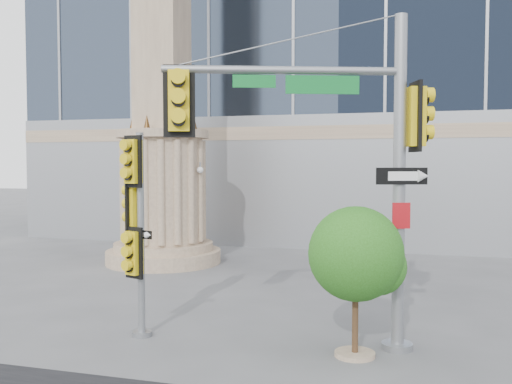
# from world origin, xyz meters

# --- Properties ---
(ground) EXTENTS (120.00, 120.00, 0.00)m
(ground) POSITION_xyz_m (0.00, 0.00, 0.00)
(ground) COLOR #545456
(ground) RESTS_ON ground
(monument) EXTENTS (4.40, 4.40, 16.60)m
(monument) POSITION_xyz_m (-6.00, 9.00, 5.52)
(monument) COLOR gray
(monument) RESTS_ON ground
(main_signal_pole) EXTENTS (5.11, 2.24, 6.87)m
(main_signal_pole) POSITION_xyz_m (1.93, 0.58, 4.26)
(main_signal_pole) COLOR slate
(main_signal_pole) RESTS_ON ground
(secondary_signal_pole) EXTENTS (0.78, 0.73, 4.54)m
(secondary_signal_pole) POSITION_xyz_m (-2.51, 0.26, 2.67)
(secondary_signal_pole) COLOR slate
(secondary_signal_pole) RESTS_ON ground
(street_tree) EXTENTS (1.94, 1.89, 3.02)m
(street_tree) POSITION_xyz_m (2.34, 0.34, 1.99)
(street_tree) COLOR gray
(street_tree) RESTS_ON ground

